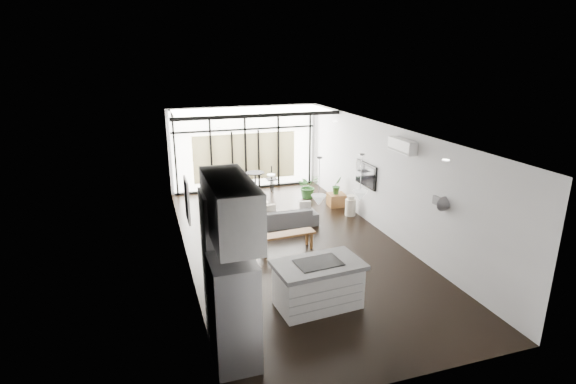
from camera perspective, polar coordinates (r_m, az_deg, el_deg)
floor at (r=11.03m, az=0.49°, el=-6.65°), size 5.00×10.00×0.00m
ceiling at (r=10.22m, az=0.53°, el=7.84°), size 5.00×10.00×0.00m
wall_left at (r=10.06m, az=-13.11°, el=-0.99°), size 0.02×10.00×2.80m
wall_right at (r=11.55m, az=12.35°, el=1.44°), size 0.02×10.00×2.80m
wall_back at (r=15.22m, az=-5.53°, el=5.58°), size 5.00×0.02×2.80m
wall_front at (r=6.37m, az=15.32°, el=-12.36°), size 5.00×0.02×2.80m
glazing at (r=15.10m, az=-5.43°, el=5.49°), size 5.00×0.20×2.80m
skylight at (r=14.03m, az=-4.77°, el=10.27°), size 4.70×1.90×0.06m
neighbour_building at (r=15.24m, az=-5.45°, el=4.44°), size 3.50×0.02×1.60m
island at (r=8.38m, az=3.82°, el=-11.64°), size 1.67×1.07×0.87m
cooktop at (r=8.17m, az=3.89°, el=-8.93°), size 0.86×0.61×0.01m
fridge at (r=6.85m, az=-6.86°, el=-15.00°), size 0.65×0.81×1.68m
appliance_column at (r=7.35m, az=-8.03°, el=-9.16°), size 0.64×0.67×2.47m
upper_cabinets at (r=6.51m, az=-7.38°, el=-2.01°), size 0.62×1.75×0.86m
pendant_left at (r=7.85m, az=3.91°, el=-1.03°), size 0.26×0.26×0.18m
pendant_right at (r=8.17m, az=9.12°, el=-0.47°), size 0.26×0.26×0.18m
sofa at (r=12.07m, az=-0.21°, el=-2.82°), size 1.67×0.52×0.65m
console_bench at (r=10.63m, az=-0.14°, el=-6.34°), size 1.37×0.43×0.44m
pouf at (r=12.88m, az=-3.61°, el=-2.13°), size 0.51×0.51×0.40m
crate at (r=13.73m, az=6.17°, el=-0.98°), size 0.54×0.54×0.38m
plant_tall at (r=14.37m, az=2.54°, el=0.42°), size 0.90×0.95×0.61m
plant_crate at (r=13.64m, az=6.21°, el=0.24°), size 0.44×0.60×0.24m
milk_can at (r=12.95m, az=7.95°, el=-1.69°), size 0.32×0.32×0.60m
bistro_set at (r=14.84m, az=-4.16°, el=1.33°), size 1.72×0.80×0.80m
tv at (r=12.40m, az=9.86°, el=2.20°), size 0.05×1.10×0.65m
ac_unit at (r=10.59m, az=14.31°, el=5.71°), size 0.22×0.90×0.30m
framed_art at (r=9.55m, az=-12.71°, el=-1.02°), size 0.04×0.70×0.90m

